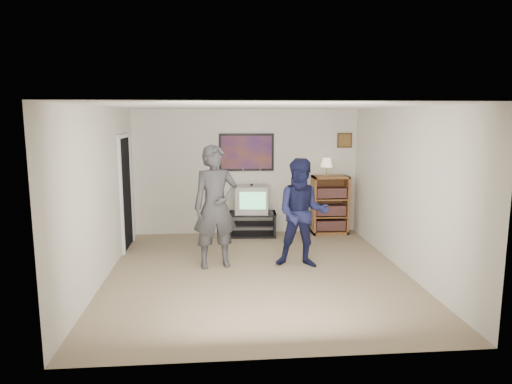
{
  "coord_description": "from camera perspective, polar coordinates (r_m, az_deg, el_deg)",
  "views": [
    {
      "loc": [
        -0.6,
        -6.63,
        2.36
      ],
      "look_at": [
        0.03,
        0.63,
        1.15
      ],
      "focal_mm": 32.0,
      "sensor_mm": 36.0,
      "label": 1
    }
  ],
  "objects": [
    {
      "name": "table_lamp",
      "position": [
        9.18,
        8.8,
        3.09
      ],
      "size": [
        0.23,
        0.23,
        0.37
      ],
      "primitive_type": null,
      "color": "beige",
      "rests_on": "bookshelf"
    },
    {
      "name": "room_shell",
      "position": [
        7.09,
        -0.05,
        0.43
      ],
      "size": [
        4.51,
        5.0,
        2.51
      ],
      "color": "#7B694E",
      "rests_on": "ground"
    },
    {
      "name": "person_tall",
      "position": [
        7.15,
        -5.09,
        -1.86
      ],
      "size": [
        0.79,
        0.61,
        1.93
      ],
      "primitive_type": "imported",
      "rotation": [
        0.0,
        0.0,
        0.22
      ],
      "color": "#363538",
      "rests_on": "room_shell"
    },
    {
      "name": "small_picture",
      "position": [
        9.48,
        11.02,
        6.36
      ],
      "size": [
        0.3,
        0.03,
        0.3
      ],
      "primitive_type": "cube",
      "color": "#412C14",
      "rests_on": "room_shell"
    },
    {
      "name": "doorway",
      "position": [
        8.5,
        -16.0,
        -0.14
      ],
      "size": [
        0.03,
        0.85,
        2.0
      ],
      "primitive_type": "cube",
      "color": "black",
      "rests_on": "room_shell"
    },
    {
      "name": "poster",
      "position": [
        9.15,
        -1.2,
        4.98
      ],
      "size": [
        1.1,
        0.03,
        0.75
      ],
      "primitive_type": "cube",
      "color": "black",
      "rests_on": "room_shell"
    },
    {
      "name": "person_short",
      "position": [
        7.18,
        5.81,
        -2.66
      ],
      "size": [
        0.94,
        0.79,
        1.72
      ],
      "primitive_type": "imported",
      "rotation": [
        0.0,
        0.0,
        -0.18
      ],
      "color": "#141637",
      "rests_on": "room_shell"
    },
    {
      "name": "air_vent",
      "position": [
        9.11,
        -4.68,
        6.83
      ],
      "size": [
        0.28,
        0.02,
        0.14
      ],
      "primitive_type": "cube",
      "color": "white",
      "rests_on": "room_shell"
    },
    {
      "name": "media_stand",
      "position": [
        9.13,
        -0.45,
        -4.02
      ],
      "size": [
        0.97,
        0.59,
        0.47
      ],
      "rotation": [
        0.0,
        0.0,
        -0.07
      ],
      "color": "black",
      "rests_on": "room_shell"
    },
    {
      "name": "controller_right",
      "position": [
        7.35,
        5.92,
        -1.58
      ],
      "size": [
        0.05,
        0.12,
        0.03
      ],
      "primitive_type": "cube",
      "rotation": [
        0.0,
        0.0,
        0.17
      ],
      "color": "white",
      "rests_on": "person_short"
    },
    {
      "name": "controller_left",
      "position": [
        7.29,
        -5.01,
        -0.24
      ],
      "size": [
        0.03,
        0.11,
        0.03
      ],
      "primitive_type": "cube",
      "rotation": [
        0.0,
        0.0,
        0.03
      ],
      "color": "white",
      "rests_on": "person_tall"
    },
    {
      "name": "crt_television",
      "position": [
        9.03,
        -0.55,
        -0.9
      ],
      "size": [
        0.69,
        0.6,
        0.54
      ],
      "primitive_type": null,
      "rotation": [
        0.0,
        0.0,
        -0.09
      ],
      "color": "#A2A29D",
      "rests_on": "media_stand"
    },
    {
      "name": "bookshelf",
      "position": [
        9.36,
        9.21,
        -1.59
      ],
      "size": [
        0.72,
        0.41,
        1.18
      ],
      "primitive_type": null,
      "color": "brown",
      "rests_on": "room_shell"
    }
  ]
}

